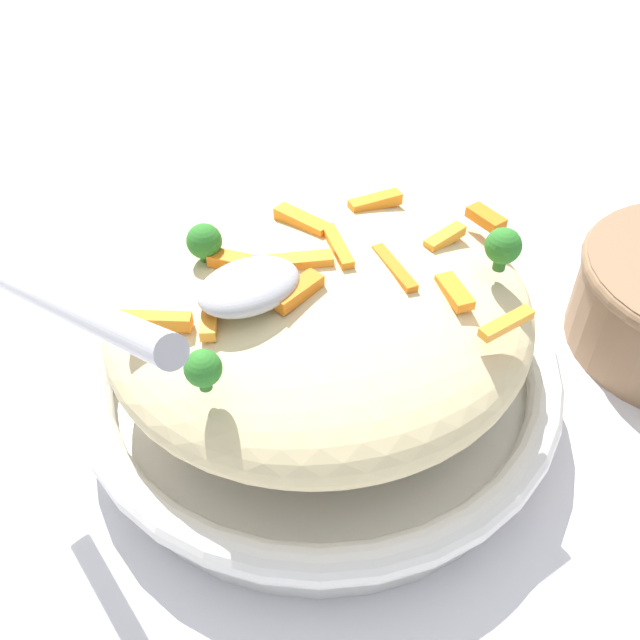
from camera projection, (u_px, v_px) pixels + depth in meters
name	position (u px, v px, depth m)	size (l,w,h in m)	color
ground_plane	(320.00, 400.00, 0.48)	(2.40, 2.40, 0.00)	silver
serving_bowl	(320.00, 373.00, 0.46)	(0.30, 0.30, 0.05)	white
pasta_mound	(320.00, 309.00, 0.42)	(0.25, 0.24, 0.08)	beige
carrot_piece_0	(296.00, 258.00, 0.39)	(0.03, 0.01, 0.01)	orange
carrot_piece_1	(486.00, 218.00, 0.43)	(0.02, 0.01, 0.01)	orange
carrot_piece_2	(506.00, 323.00, 0.36)	(0.03, 0.01, 0.01)	orange
carrot_piece_3	(454.00, 292.00, 0.38)	(0.03, 0.01, 0.01)	orange
carrot_piece_4	(394.00, 268.00, 0.39)	(0.04, 0.01, 0.01)	orange
carrot_piece_5	(375.00, 202.00, 0.44)	(0.03, 0.01, 0.01)	orange
carrot_piece_6	(297.00, 291.00, 0.37)	(0.03, 0.01, 0.01)	orange
carrot_piece_7	(302.00, 221.00, 0.42)	(0.04, 0.01, 0.01)	orange
carrot_piece_8	(445.00, 238.00, 0.41)	(0.03, 0.01, 0.01)	orange
carrot_piece_9	(156.00, 321.00, 0.36)	(0.04, 0.01, 0.01)	orange
carrot_piece_10	(339.00, 249.00, 0.40)	(0.04, 0.01, 0.01)	orange
carrot_piece_11	(209.00, 320.00, 0.36)	(0.03, 0.01, 0.01)	orange
carrot_piece_12	(246.00, 264.00, 0.39)	(0.04, 0.01, 0.01)	orange
broccoli_floret_0	(204.00, 242.00, 0.39)	(0.02, 0.02, 0.02)	#296820
broccoli_floret_1	(203.00, 369.00, 0.33)	(0.02, 0.02, 0.02)	#296820
broccoli_floret_2	(503.00, 247.00, 0.39)	(0.02, 0.02, 0.03)	#296820
serving_spoon	(182.00, 293.00, 0.34)	(0.14, 0.19, 0.10)	#B7B7BC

